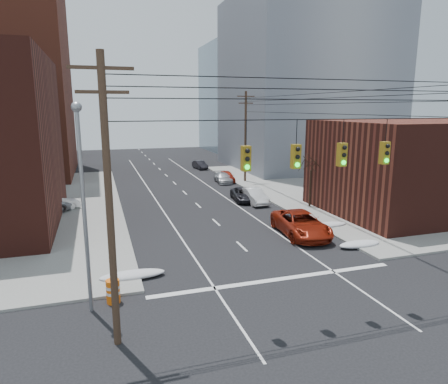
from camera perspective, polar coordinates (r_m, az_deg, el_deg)
ground at (r=17.24m, az=17.38°, el=-20.40°), size 160.00×160.00×0.00m
sidewalk_ne at (r=53.50m, az=24.72°, el=1.17°), size 40.00×40.00×0.15m
building_brick_far at (r=87.49m, az=-29.33°, el=8.44°), size 22.00×18.00×12.00m
building_office at (r=63.76m, az=11.65°, el=14.81°), size 22.00×20.00×25.00m
building_glass at (r=88.08m, az=4.32°, el=13.18°), size 20.00×18.00×22.00m
building_storefront at (r=38.89m, az=26.17°, el=3.24°), size 16.00×12.00×8.00m
utility_pole_left at (r=15.09m, az=-16.10°, el=-1.11°), size 2.20×0.28×11.00m
utility_pole_far at (r=49.00m, az=3.09°, el=8.10°), size 2.20×0.28×11.00m
traffic_signals at (r=17.28m, az=13.50°, el=5.30°), size 17.00×0.42×2.02m
street_light at (r=18.09m, az=-19.53°, el=-0.00°), size 0.44×0.44×9.32m
bare_tree at (r=37.28m, az=12.23°, el=1.25°), size 2.09×2.20×4.93m
snow_nw at (r=22.58m, az=-12.94°, el=-11.47°), size 3.50×1.08×0.42m
snow_ne at (r=28.13m, az=18.80°, el=-7.07°), size 3.00×1.08×0.42m
snow_east_far at (r=31.66m, az=13.99°, el=-4.66°), size 4.00×1.08×0.42m
red_pickup at (r=29.43m, az=10.93°, el=-4.48°), size 3.37×6.37×1.71m
parked_car_a at (r=30.05m, az=10.07°, el=-4.49°), size 1.75×3.95×1.32m
parked_car_b at (r=38.62m, az=4.32°, el=-0.56°), size 1.57×4.39×1.44m
parked_car_c at (r=39.60m, az=2.85°, el=-0.37°), size 2.69×4.77×1.26m
parked_car_d at (r=49.17m, az=-0.15°, el=2.05°), size 2.04×4.34×1.22m
parked_car_e at (r=49.83m, az=0.36°, el=2.26°), size 1.95×4.11×1.36m
parked_car_f at (r=60.47m, az=-3.46°, el=3.91°), size 1.75×3.90×1.24m
lot_car_a at (r=38.19m, az=-22.71°, el=-1.54°), size 3.97×2.75×1.24m
lot_car_b at (r=37.79m, az=-24.67°, el=-1.73°), size 5.45×3.71×1.39m
construction_barrel at (r=20.10m, az=-15.56°, el=-13.47°), size 0.84×0.84×1.14m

